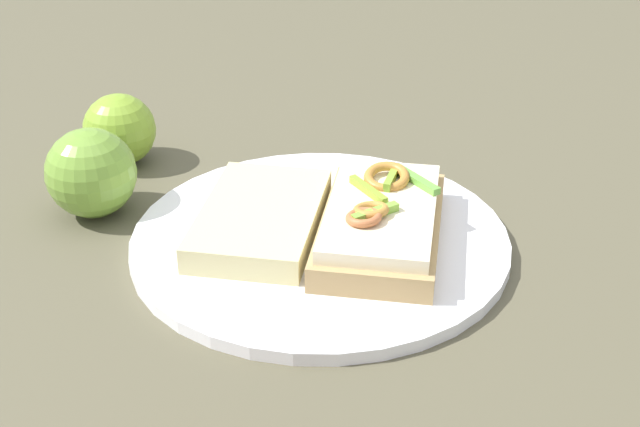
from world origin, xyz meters
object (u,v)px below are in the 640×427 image
(apple_0, at_px, (91,173))
(apple_1, at_px, (119,130))
(sandwich, at_px, (381,222))
(bread_slice_side, at_px, (261,219))
(plate, at_px, (320,241))

(apple_0, relative_size, apple_1, 1.13)
(sandwich, bearing_deg, bread_slice_side, -89.53)
(sandwich, relative_size, apple_0, 2.46)
(apple_0, distance_m, apple_1, 0.10)
(plate, relative_size, sandwich, 1.61)
(apple_0, bearing_deg, sandwich, 149.72)
(plate, xyz_separation_m, apple_0, (0.17, -0.11, 0.03))
(bread_slice_side, xyz_separation_m, apple_1, (0.10, -0.18, 0.01))
(plate, xyz_separation_m, apple_1, (0.14, -0.20, 0.03))
(plate, height_order, apple_1, apple_1)
(sandwich, bearing_deg, apple_1, -114.67)
(sandwich, height_order, apple_1, apple_1)
(sandwich, bearing_deg, apple_0, -95.10)
(plate, distance_m, apple_1, 0.25)
(sandwich, relative_size, bread_slice_side, 1.27)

